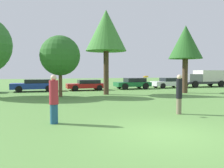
% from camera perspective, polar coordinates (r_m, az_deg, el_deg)
% --- Properties ---
extents(ground_plane, '(120.00, 120.00, 0.00)m').
position_cam_1_polar(ground_plane, '(7.71, 13.41, -12.09)').
color(ground_plane, '#5B8E42').
extents(person_thrower, '(0.35, 0.35, 1.89)m').
position_cam_1_polar(person_thrower, '(9.04, -14.38, -3.68)').
color(person_thrower, navy).
rests_on(person_thrower, ground).
extents(person_catcher, '(0.28, 0.28, 1.87)m').
position_cam_1_polar(person_catcher, '(11.19, 16.49, -2.33)').
color(person_catcher, '#726651').
rests_on(person_catcher, ground).
extents(frisbee, '(0.24, 0.23, 0.10)m').
position_cam_1_polar(frisbee, '(10.56, 8.50, 1.81)').
color(frisbee, orange).
extents(tree_1, '(3.17, 3.17, 4.87)m').
position_cam_1_polar(tree_1, '(18.61, -12.89, 6.93)').
color(tree_1, brown).
rests_on(tree_1, ground).
extents(tree_2, '(3.56, 3.56, 7.36)m').
position_cam_1_polar(tree_2, '(20.22, -1.50, 13.12)').
color(tree_2, '#473323').
rests_on(tree_2, ground).
extents(tree_3, '(3.10, 3.10, 6.32)m').
position_cam_1_polar(tree_3, '(22.61, 17.97, 9.78)').
color(tree_3, '#473323').
rests_on(tree_3, ground).
extents(parked_car_blue, '(4.46, 1.88, 1.22)m').
position_cam_1_polar(parked_car_blue, '(24.32, -18.79, -0.24)').
color(parked_car_blue, '#1E389E').
rests_on(parked_car_blue, ground).
extents(parked_car_red, '(4.15, 1.89, 1.12)m').
position_cam_1_polar(parked_car_red, '(24.64, -6.36, -0.18)').
color(parked_car_red, red).
rests_on(parked_car_red, ground).
extents(parked_car_green, '(4.09, 2.07, 1.27)m').
position_cam_1_polar(parked_car_green, '(26.49, 5.30, 0.24)').
color(parked_car_green, '#196633').
rests_on(parked_car_green, ground).
extents(parked_car_white, '(4.21, 1.98, 1.24)m').
position_cam_1_polar(parked_car_white, '(28.97, 14.11, 0.36)').
color(parked_car_white, silver).
rests_on(parked_car_white, ground).
extents(delivery_truck_grey, '(6.50, 2.27, 2.18)m').
position_cam_1_polar(delivery_truck_grey, '(32.57, 22.42, 1.47)').
color(delivery_truck_grey, '#2D2D33').
rests_on(delivery_truck_grey, ground).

